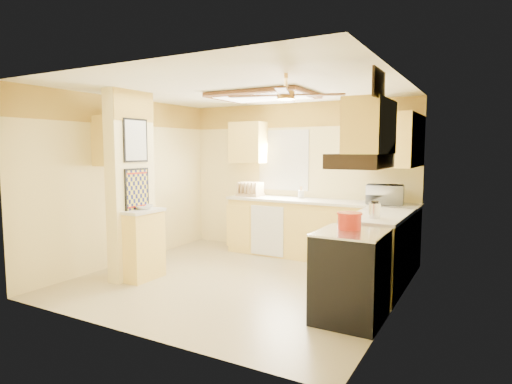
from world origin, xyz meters
The scene contains 34 objects.
floor centered at (0.00, 0.00, 0.00)m, with size 4.00×4.00×0.00m, color tan.
ceiling centered at (0.00, 0.00, 2.50)m, with size 4.00×4.00×0.00m, color white.
wall_back centered at (0.00, 1.90, 1.25)m, with size 4.00×4.00×0.00m, color #FFE99B.
wall_front centered at (0.00, -1.90, 1.25)m, with size 4.00×4.00×0.00m, color #FFE99B.
wall_left centered at (-2.00, 0.00, 1.25)m, with size 3.80×3.80×0.00m, color #FFE99B.
wall_right centered at (2.00, 0.00, 1.25)m, with size 3.80×3.80×0.00m, color #FFE99B.
wallpaper_border centered at (0.00, 1.88, 2.30)m, with size 4.00×0.02×0.40m, color #FFD24B.
partition_column centered at (-1.35, -0.55, 1.25)m, with size 0.20×0.70×2.50m, color #FFE99B.
partition_ledge centered at (-1.13, -0.55, 0.45)m, with size 0.25×0.55×0.90m, color #FFDD70.
ledge_top centered at (-1.13, -0.55, 0.92)m, with size 0.28×0.58×0.04m, color white.
lower_cabinets_back centered at (0.50, 1.60, 0.45)m, with size 3.00×0.60×0.90m, color #FFDD70.
lower_cabinets_right centered at (1.70, 0.60, 0.45)m, with size 0.60×1.40×0.90m, color #FFDD70.
countertop_back centered at (0.50, 1.59, 0.92)m, with size 3.04×0.64×0.04m, color white.
countertop_right centered at (1.69, 0.60, 0.92)m, with size 0.64×1.44×0.04m, color white.
dishwasher_panel centered at (-0.25, 1.29, 0.43)m, with size 0.58×0.02×0.80m, color white.
window centered at (-0.25, 1.89, 1.55)m, with size 0.92×0.02×1.02m.
upper_cab_back_left centered at (-0.85, 1.72, 1.85)m, with size 0.60×0.35×0.70m, color #FFDD70.
upper_cab_back_right centered at (1.55, 1.72, 1.85)m, with size 0.90×0.35×0.70m, color #FFDD70.
upper_cab_right centered at (1.82, 1.25, 1.85)m, with size 0.35×1.00×0.70m, color #FFDD70.
upper_cab_left_wall centered at (-1.82, -0.25, 1.85)m, with size 0.35×0.75×0.70m, color #FFDD70.
upper_cab_over_stove centered at (1.82, -0.55, 1.95)m, with size 0.35×0.76×0.52m, color #FFDD70.
stove centered at (1.67, -0.55, 0.46)m, with size 0.68×0.77×0.92m.
range_hood centered at (1.74, -0.55, 1.62)m, with size 0.50×0.76×0.14m, color black.
poster_menu centered at (-1.24, -0.55, 1.85)m, with size 0.02×0.42×0.57m.
poster_nashville centered at (-1.24, -0.55, 1.20)m, with size 0.02×0.42×0.57m.
ceiling_light_panel centered at (0.10, 0.50, 2.46)m, with size 1.35×0.95×0.06m.
ceiling_fan centered at (1.00, -0.70, 2.29)m, with size 1.15×1.15×0.26m.
vent_grate centered at (1.98, -0.90, 2.30)m, with size 0.02×0.40×0.25m, color black.
microwave centered at (1.53, 1.57, 1.08)m, with size 0.51×0.35×0.28m, color white.
bowl centered at (-1.17, -0.50, 0.97)m, with size 0.23×0.23×0.06m, color white.
dutch_oven centered at (1.61, -0.44, 1.00)m, with size 0.26×0.26×0.17m.
kettle centered at (1.70, 0.23, 1.03)m, with size 0.13×0.13×0.20m.
dish_rack centered at (-0.73, 1.59, 1.03)m, with size 0.41×0.30×0.24m.
utensil_crock centered at (0.16, 1.71, 1.00)m, with size 0.10×0.10×0.19m.
Camera 1 is at (2.88, -4.71, 1.74)m, focal length 30.00 mm.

